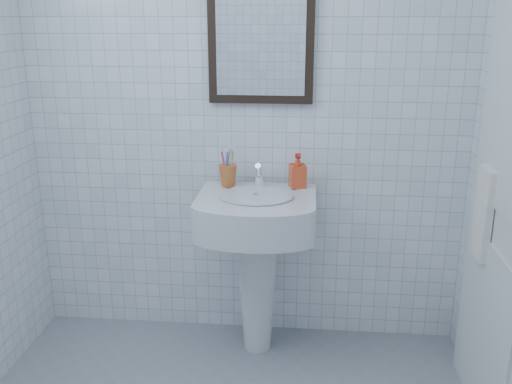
# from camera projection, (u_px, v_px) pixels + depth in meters

# --- Properties ---
(wall_back) EXTENTS (2.20, 0.02, 2.50)m
(wall_back) POSITION_uv_depth(u_px,v_px,m) (245.00, 100.00, 2.78)
(wall_back) COLOR white
(wall_back) RESTS_ON ground
(washbasin) EXTENTS (0.55, 0.41, 0.85)m
(washbasin) POSITION_uv_depth(u_px,v_px,m) (257.00, 246.00, 2.77)
(washbasin) COLOR silver
(washbasin) RESTS_ON ground
(faucet) EXTENTS (0.05, 0.12, 0.13)m
(faucet) POSITION_uv_depth(u_px,v_px,m) (259.00, 176.00, 2.77)
(faucet) COLOR white
(faucet) RESTS_ON washbasin
(toothbrush_cup) EXTENTS (0.11, 0.11, 0.11)m
(toothbrush_cup) POSITION_uv_depth(u_px,v_px,m) (228.00, 175.00, 2.79)
(toothbrush_cup) COLOR #C3602B
(toothbrush_cup) RESTS_ON washbasin
(soap_dispenser) EXTENTS (0.09, 0.09, 0.17)m
(soap_dispenser) POSITION_uv_depth(u_px,v_px,m) (298.00, 171.00, 2.76)
(soap_dispenser) COLOR red
(soap_dispenser) RESTS_ON washbasin
(wall_mirror) EXTENTS (0.50, 0.04, 0.62)m
(wall_mirror) POSITION_uv_depth(u_px,v_px,m) (261.00, 37.00, 2.67)
(wall_mirror) COLOR black
(wall_mirror) RESTS_ON wall_back
(bathroom_door) EXTENTS (0.04, 0.80, 2.00)m
(bathroom_door) POSITION_uv_depth(u_px,v_px,m) (511.00, 196.00, 2.14)
(bathroom_door) COLOR silver
(bathroom_door) RESTS_ON ground
(towel_ring) EXTENTS (0.01, 0.18, 0.18)m
(towel_ring) POSITION_uv_depth(u_px,v_px,m) (494.00, 172.00, 2.28)
(towel_ring) COLOR white
(towel_ring) RESTS_ON wall_right
(hand_towel) EXTENTS (0.03, 0.16, 0.38)m
(hand_towel) POSITION_uv_depth(u_px,v_px,m) (483.00, 214.00, 2.34)
(hand_towel) COLOR white
(hand_towel) RESTS_ON towel_ring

